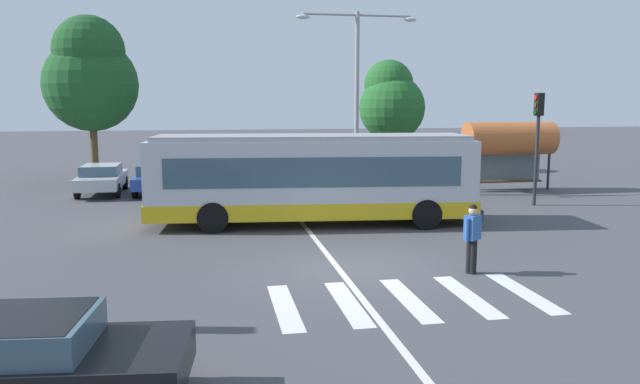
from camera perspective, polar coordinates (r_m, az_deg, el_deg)
ground_plane at (r=15.51m, az=3.09°, el=-7.11°), size 160.00×160.00×0.00m
city_transit_bus at (r=20.69m, az=-0.72°, el=1.30°), size 11.28×3.64×3.06m
pedestrian_crossing_street at (r=15.22m, az=14.09°, el=-3.91°), size 0.50×0.44×1.72m
foreground_sedan at (r=9.33m, az=-26.73°, el=-13.77°), size 4.66×2.27×1.35m
parked_car_silver at (r=29.43m, az=-19.78°, el=1.31°), size 1.91×4.52×1.35m
parked_car_blue at (r=28.97m, az=-15.00°, el=1.41°), size 1.96×4.55×1.35m
parked_car_charcoal at (r=28.87m, az=-9.56°, el=1.56°), size 1.93×4.53×1.35m
parked_car_white at (r=29.32m, az=-4.37°, el=1.76°), size 1.92×4.52×1.35m
parked_car_black at (r=29.08m, az=1.24°, el=1.72°), size 2.01×4.57×1.35m
parked_car_red at (r=29.91m, az=6.25°, el=1.86°), size 1.89×4.51×1.35m
traffic_light_far_corner at (r=25.93m, az=19.74°, el=5.47°), size 0.33×0.32×4.52m
bus_stop_shelter at (r=29.91m, az=17.33°, el=4.71°), size 4.28×1.54×3.25m
twin_arm_street_lamp at (r=27.34m, az=3.48°, el=10.36°), size 5.40×0.32×8.06m
background_tree_left at (r=33.30m, az=-20.73°, el=10.22°), size 4.72×4.72×8.46m
background_tree_right at (r=37.18m, az=6.68°, el=8.47°), size 3.96×3.96×6.70m
crosswalk_painted_stripes at (r=13.24m, az=8.32°, el=-9.93°), size 5.75×2.94×0.01m
lane_center_line at (r=17.33m, az=0.34°, el=-5.43°), size 0.16×24.00×0.01m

